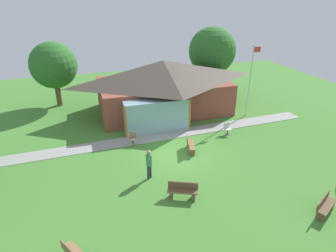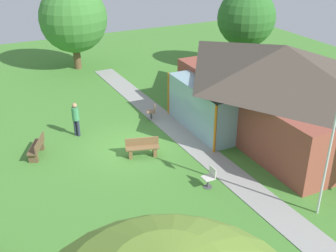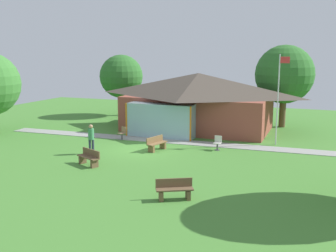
{
  "view_description": "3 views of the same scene",
  "coord_description": "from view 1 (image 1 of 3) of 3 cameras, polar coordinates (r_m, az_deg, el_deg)",
  "views": [
    {
      "loc": [
        -5.22,
        -14.86,
        9.34
      ],
      "look_at": [
        -0.26,
        1.1,
        1.5
      ],
      "focal_mm": 30.66,
      "sensor_mm": 36.0,
      "label": 1
    },
    {
      "loc": [
        15.93,
        -5.88,
        9.44
      ],
      "look_at": [
        0.42,
        1.64,
        0.94
      ],
      "focal_mm": 44.09,
      "sensor_mm": 36.0,
      "label": 2
    },
    {
      "loc": [
        10.07,
        -21.41,
        5.88
      ],
      "look_at": [
        0.97,
        1.93,
        1.19
      ],
      "focal_mm": 42.47,
      "sensor_mm": 36.0,
      "label": 3
    }
  ],
  "objects": [
    {
      "name": "visitor_strolling_lawn",
      "position": [
        15.58,
        -3.79,
        -7.2
      ],
      "size": [
        0.34,
        0.34,
        1.74
      ],
      "rotation": [
        0.0,
        0.0,
        3.83
      ],
      "color": "#2D3347",
      "rests_on": "ground_plane"
    },
    {
      "name": "patio_chair_west",
      "position": [
        19.36,
        -7.0,
        -2.52
      ],
      "size": [
        0.56,
        0.56,
        0.86
      ],
      "rotation": [
        0.0,
        0.0,
        2.79
      ],
      "color": "#8C6B4C",
      "rests_on": "ground_plane"
    },
    {
      "name": "flagpole",
      "position": [
        23.77,
        16.06,
        9.09
      ],
      "size": [
        0.64,
        0.08,
        5.73
      ],
      "color": "silver",
      "rests_on": "ground_plane"
    },
    {
      "name": "tree_behind_pavilion_right",
      "position": [
        28.97,
        8.77,
        14.51
      ],
      "size": [
        4.54,
        4.54,
        6.43
      ],
      "color": "brown",
      "rests_on": "ground_plane"
    },
    {
      "name": "pavilion",
      "position": [
        24.11,
        -1.01,
        7.99
      ],
      "size": [
        11.54,
        7.84,
        4.31
      ],
      "color": "brown",
      "rests_on": "ground_plane"
    },
    {
      "name": "bench_rear_near_path",
      "position": [
        18.49,
        4.43,
        -3.85
      ],
      "size": [
        0.84,
        1.56,
        0.84
      ],
      "rotation": [
        0.0,
        0.0,
        4.43
      ],
      "color": "brown",
      "rests_on": "ground_plane"
    },
    {
      "name": "patio_chair_lawn_spare",
      "position": [
        21.0,
        11.71,
        -0.58
      ],
      "size": [
        0.45,
        0.45,
        0.86
      ],
      "rotation": [
        0.0,
        0.0,
        3.17
      ],
      "color": "beige",
      "rests_on": "ground_plane"
    },
    {
      "name": "tree_behind_pavilion_left",
      "position": [
        26.92,
        -21.8,
        11.12
      ],
      "size": [
        3.97,
        3.97,
        5.63
      ],
      "color": "brown",
      "rests_on": "ground_plane"
    },
    {
      "name": "bench_front_right",
      "position": [
        15.48,
        28.76,
        -13.78
      ],
      "size": [
        1.53,
        1.1,
        0.84
      ],
      "rotation": [
        0.0,
        0.0,
        3.64
      ],
      "color": "brown",
      "rests_on": "ground_plane"
    },
    {
      "name": "bench_front_center",
      "position": [
        14.55,
        2.94,
        -12.79
      ],
      "size": [
        1.55,
        1.01,
        0.84
      ],
      "rotation": [
        0.0,
        0.0,
        2.72
      ],
      "color": "brown",
      "rests_on": "ground_plane"
    },
    {
      "name": "ground_plane",
      "position": [
        18.31,
        1.8,
        -5.54
      ],
      "size": [
        44.0,
        44.0,
        0.0
      ],
      "primitive_type": "plane",
      "color": "#478433"
    },
    {
      "name": "footpath",
      "position": [
        20.52,
        -0.61,
        -1.89
      ],
      "size": [
        22.83,
        2.16,
        0.03
      ],
      "primitive_type": "cube",
      "rotation": [
        0.0,
        0.0,
        0.04
      ],
      "color": "#999993",
      "rests_on": "ground_plane"
    }
  ]
}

